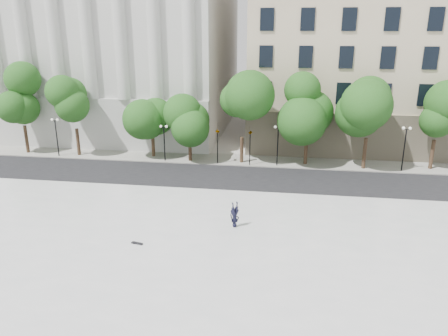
{
  "coord_description": "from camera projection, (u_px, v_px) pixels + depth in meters",
  "views": [
    {
      "loc": [
        6.4,
        -20.24,
        13.73
      ],
      "look_at": [
        1.97,
        10.0,
        3.73
      ],
      "focal_mm": 35.0,
      "sensor_mm": 36.0,
      "label": 1
    }
  ],
  "objects": [
    {
      "name": "person_lying",
      "position": [
        235.0,
        223.0,
        30.17
      ],
      "size": [
        1.48,
        1.91,
        0.5
      ],
      "primitive_type": "imported",
      "rotation": [
        -1.54,
        0.0,
        0.52
      ],
      "color": "black",
      "rests_on": "plaza"
    },
    {
      "name": "ground",
      "position": [
        163.0,
        286.0,
        24.19
      ],
      "size": [
        160.0,
        160.0,
        0.0
      ],
      "primitive_type": "plane",
      "color": "#B1AEA7",
      "rests_on": "ground"
    },
    {
      "name": "building_west",
      "position": [
        116.0,
        32.0,
        58.79
      ],
      "size": [
        31.5,
        27.65,
        25.6
      ],
      "color": "#B3B3AE",
      "rests_on": "ground"
    },
    {
      "name": "plaza",
      "position": [
        176.0,
        255.0,
        26.94
      ],
      "size": [
        44.0,
        22.0,
        0.45
      ],
      "primitive_type": "cube",
      "color": "silver",
      "rests_on": "ground"
    },
    {
      "name": "traffic_light_west",
      "position": [
        217.0,
        129.0,
        44.06
      ],
      "size": [
        0.81,
        1.96,
        4.27
      ],
      "color": "black",
      "rests_on": "ground"
    },
    {
      "name": "street_trees",
      "position": [
        217.0,
        111.0,
        44.58
      ],
      "size": [
        46.91,
        5.21,
        8.0
      ],
      "color": "#382619",
      "rests_on": "ground"
    },
    {
      "name": "traffic_light_east",
      "position": [
        250.0,
        131.0,
        43.64
      ],
      "size": [
        0.69,
        1.65,
        4.15
      ],
      "color": "black",
      "rests_on": "ground"
    },
    {
      "name": "skateboard",
      "position": [
        137.0,
        243.0,
        27.87
      ],
      "size": [
        0.8,
        0.36,
        0.08
      ],
      "primitive_type": "cube",
      "rotation": [
        0.0,
        0.0,
        -0.22
      ],
      "color": "black",
      "rests_on": "plaza"
    },
    {
      "name": "street",
      "position": [
        216.0,
        178.0,
        41.11
      ],
      "size": [
        60.0,
        8.0,
        0.02
      ],
      "primitive_type": "cube",
      "color": "black",
      "rests_on": "ground"
    },
    {
      "name": "far_sidewalk",
      "position": [
        225.0,
        159.0,
        46.74
      ],
      "size": [
        60.0,
        4.0,
        0.12
      ],
      "primitive_type": "cube",
      "color": "#A19E94",
      "rests_on": "ground"
    },
    {
      "name": "building_east",
      "position": [
        400.0,
        47.0,
        54.56
      ],
      "size": [
        36.0,
        26.15,
        23.0
      ],
      "color": "beige",
      "rests_on": "ground"
    },
    {
      "name": "lamp_posts",
      "position": [
        223.0,
        136.0,
        44.53
      ],
      "size": [
        36.88,
        0.28,
        4.54
      ],
      "color": "black",
      "rests_on": "ground"
    }
  ]
}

